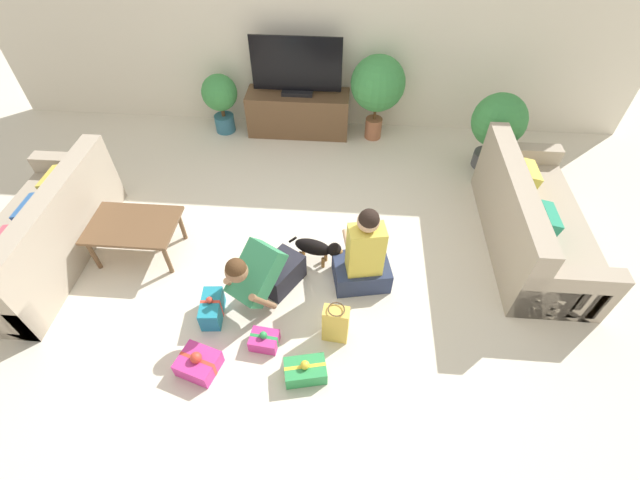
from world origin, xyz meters
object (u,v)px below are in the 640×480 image
(sofa_left, at_px, (43,236))
(potted_plant_corner_right, at_px, (498,124))
(tv_console, at_px, (298,113))
(gift_box_d, at_px, (212,308))
(gift_box_a, at_px, (305,371))
(sofa_right, at_px, (530,222))
(coffee_table, at_px, (134,227))
(person_sitting, at_px, (363,258))
(potted_plant_back_left, at_px, (220,97))
(potted_plant_back_right, at_px, (378,85))
(gift_bag_a, at_px, (336,324))
(dog, at_px, (318,248))
(person_kneeling, at_px, (264,274))
(gift_box_b, at_px, (198,363))
(gift_box_c, at_px, (264,340))
(tv, at_px, (297,69))

(sofa_left, relative_size, potted_plant_corner_right, 2.04)
(tv_console, relative_size, gift_box_d, 3.82)
(potted_plant_corner_right, height_order, gift_box_a, potted_plant_corner_right)
(sofa_right, xyz_separation_m, coffee_table, (-3.95, -0.46, 0.07))
(gift_box_d, bearing_deg, person_sitting, 20.27)
(potted_plant_back_left, height_order, potted_plant_back_right, potted_plant_back_right)
(potted_plant_corner_right, height_order, gift_bag_a, potted_plant_corner_right)
(sofa_right, height_order, gift_box_d, sofa_right)
(tv_console, height_order, dog, tv_console)
(person_kneeling, height_order, gift_box_a, person_kneeling)
(person_kneeling, bearing_deg, sofa_left, -157.07)
(potted_plant_back_left, bearing_deg, dog, -57.35)
(potted_plant_back_right, distance_m, gift_box_b, 3.89)
(gift_box_c, bearing_deg, coffee_table, 146.03)
(gift_box_a, bearing_deg, potted_plant_back_right, 80.82)
(sofa_left, bearing_deg, gift_box_c, 69.98)
(coffee_table, xyz_separation_m, gift_bag_a, (2.03, -0.84, -0.16))
(tv_console, relative_size, potted_plant_corner_right, 1.41)
(person_sitting, relative_size, dog, 1.76)
(tv_console, bearing_deg, gift_box_b, -96.81)
(person_kneeling, distance_m, gift_box_d, 0.57)
(sofa_right, bearing_deg, dog, 101.85)
(gift_bag_a, bearing_deg, sofa_right, 34.07)
(tv, distance_m, dog, 2.51)
(tv_console, bearing_deg, person_sitting, -70.86)
(sofa_right, bearing_deg, person_kneeling, 109.51)
(coffee_table, height_order, gift_bag_a, gift_bag_a)
(sofa_right, relative_size, gift_box_b, 5.15)
(tv, relative_size, gift_box_b, 3.01)
(potted_plant_back_left, bearing_deg, tv, 2.79)
(potted_plant_corner_right, bearing_deg, potted_plant_back_right, 159.20)
(tv, distance_m, gift_box_b, 3.72)
(potted_plant_back_right, bearing_deg, gift_box_a, -99.18)
(potted_plant_back_left, relative_size, potted_plant_back_right, 0.72)
(person_sitting, bearing_deg, gift_box_a, 55.22)
(sofa_left, bearing_deg, tv, 137.86)
(potted_plant_back_right, height_order, person_sitting, potted_plant_back_right)
(sofa_left, distance_m, potted_plant_corner_right, 5.08)
(coffee_table, bearing_deg, potted_plant_back_right, 44.27)
(potted_plant_corner_right, relative_size, gift_box_d, 2.71)
(potted_plant_back_left, distance_m, person_kneeling, 2.97)
(coffee_table, bearing_deg, potted_plant_corner_right, 25.12)
(tv_console, distance_m, potted_plant_corner_right, 2.54)
(person_sitting, relative_size, gift_box_d, 2.75)
(sofa_right, height_order, potted_plant_corner_right, potted_plant_corner_right)
(potted_plant_back_right, bearing_deg, coffee_table, -135.73)
(potted_plant_back_right, height_order, person_kneeling, potted_plant_back_right)
(person_kneeling, xyz_separation_m, person_sitting, (0.88, 0.24, 0.01))
(tv, xyz_separation_m, person_sitting, (0.90, -2.59, -0.54))
(coffee_table, relative_size, potted_plant_back_right, 0.77)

